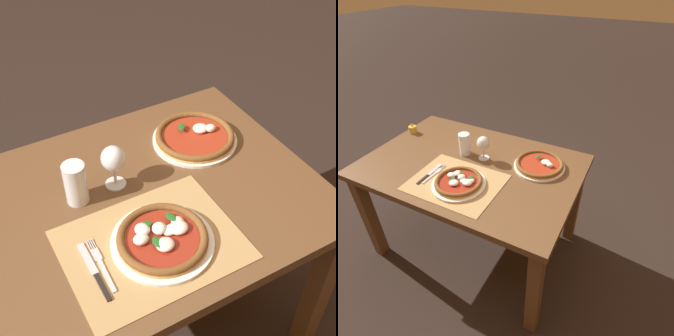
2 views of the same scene
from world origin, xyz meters
TOP-DOWN VIEW (x-y plane):
  - ground_plane at (0.00, 0.00)m, footprint 24.00×24.00m
  - dining_table at (0.00, 0.00)m, footprint 1.32×0.88m
  - paper_placemat at (0.02, -0.19)m, footprint 0.51×0.39m
  - pizza_near at (0.05, -0.20)m, footprint 0.30×0.30m
  - pizza_far at (0.39, 0.16)m, footprint 0.31×0.31m
  - wine_glass at (0.04, 0.09)m, footprint 0.08×0.08m
  - pint_glass at (-0.09, 0.09)m, footprint 0.07×0.07m
  - fork at (-0.13, -0.19)m, footprint 0.02×0.20m
  - knife at (-0.16, -0.20)m, footprint 0.02×0.22m
  - votive_candle at (-0.60, 0.15)m, footprint 0.06×0.06m

SIDE VIEW (x-z plane):
  - ground_plane at x=0.00m, z-range 0.00..0.00m
  - dining_table at x=0.00m, z-range 0.27..1.01m
  - paper_placemat at x=0.02m, z-range 0.74..0.74m
  - fork at x=-0.13m, z-range 0.74..0.75m
  - knife at x=-0.16m, z-range 0.74..0.75m
  - pizza_far at x=0.39m, z-range 0.73..0.78m
  - pizza_near at x=0.05m, z-range 0.74..0.79m
  - votive_candle at x=-0.60m, z-range 0.73..0.80m
  - pint_glass at x=-0.09m, z-range 0.74..0.88m
  - wine_glass at x=0.04m, z-range 0.77..0.92m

